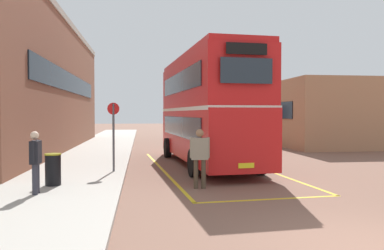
{
  "coord_description": "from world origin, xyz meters",
  "views": [
    {
      "loc": [
        -3.94,
        -5.88,
        2.26
      ],
      "look_at": [
        -1.38,
        13.46,
        1.68
      ],
      "focal_mm": 36.15,
      "sensor_mm": 36.0,
      "label": 1
    }
  ],
  "objects_px": {
    "pedestrian_boarding": "(200,154)",
    "pedestrian_waiting_near": "(36,158)",
    "double_decker_bus": "(206,108)",
    "litter_bin": "(53,169)",
    "bus_stop_sign": "(113,130)",
    "single_deck_bus": "(223,120)"
  },
  "relations": [
    {
      "from": "double_decker_bus",
      "to": "bus_stop_sign",
      "type": "relative_size",
      "value": 4.07
    },
    {
      "from": "double_decker_bus",
      "to": "pedestrian_boarding",
      "type": "relative_size",
      "value": 5.71
    },
    {
      "from": "pedestrian_boarding",
      "to": "single_deck_bus",
      "type": "bearing_deg",
      "value": 76.37
    },
    {
      "from": "double_decker_bus",
      "to": "pedestrian_waiting_near",
      "type": "distance_m",
      "value": 8.48
    },
    {
      "from": "pedestrian_waiting_near",
      "to": "litter_bin",
      "type": "distance_m",
      "value": 1.33
    },
    {
      "from": "double_decker_bus",
      "to": "bus_stop_sign",
      "type": "height_order",
      "value": "double_decker_bus"
    },
    {
      "from": "pedestrian_boarding",
      "to": "pedestrian_waiting_near",
      "type": "height_order",
      "value": "same"
    },
    {
      "from": "single_deck_bus",
      "to": "bus_stop_sign",
      "type": "height_order",
      "value": "single_deck_bus"
    },
    {
      "from": "pedestrian_waiting_near",
      "to": "litter_bin",
      "type": "bearing_deg",
      "value": 82.17
    },
    {
      "from": "pedestrian_waiting_near",
      "to": "litter_bin",
      "type": "relative_size",
      "value": 1.76
    },
    {
      "from": "pedestrian_boarding",
      "to": "bus_stop_sign",
      "type": "bearing_deg",
      "value": 133.13
    },
    {
      "from": "double_decker_bus",
      "to": "single_deck_bus",
      "type": "xyz_separation_m",
      "value": [
        4.78,
        18.96,
        -0.87
      ]
    },
    {
      "from": "double_decker_bus",
      "to": "pedestrian_waiting_near",
      "type": "xyz_separation_m",
      "value": [
        -5.61,
        -6.2,
        -1.42
      ]
    },
    {
      "from": "single_deck_bus",
      "to": "litter_bin",
      "type": "xyz_separation_m",
      "value": [
        -10.22,
        -23.93,
        -1.03
      ]
    },
    {
      "from": "pedestrian_boarding",
      "to": "bus_stop_sign",
      "type": "distance_m",
      "value": 4.07
    },
    {
      "from": "double_decker_bus",
      "to": "bus_stop_sign",
      "type": "distance_m",
      "value": 4.61
    },
    {
      "from": "pedestrian_waiting_near",
      "to": "bus_stop_sign",
      "type": "xyz_separation_m",
      "value": [
        1.75,
        3.83,
        0.57
      ]
    },
    {
      "from": "pedestrian_boarding",
      "to": "litter_bin",
      "type": "xyz_separation_m",
      "value": [
        -4.34,
        0.34,
        -0.44
      ]
    },
    {
      "from": "single_deck_bus",
      "to": "pedestrian_boarding",
      "type": "relative_size",
      "value": 4.71
    },
    {
      "from": "double_decker_bus",
      "to": "litter_bin",
      "type": "distance_m",
      "value": 7.61
    },
    {
      "from": "double_decker_bus",
      "to": "pedestrian_waiting_near",
      "type": "height_order",
      "value": "double_decker_bus"
    },
    {
      "from": "pedestrian_boarding",
      "to": "litter_bin",
      "type": "height_order",
      "value": "pedestrian_boarding"
    }
  ]
}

